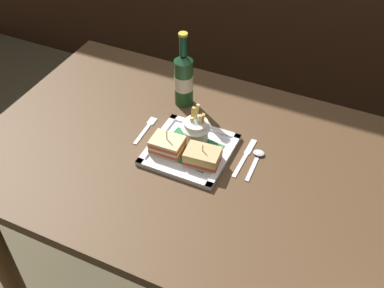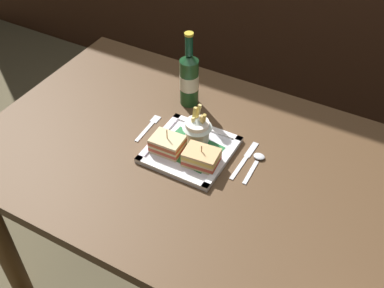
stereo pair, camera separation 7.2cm
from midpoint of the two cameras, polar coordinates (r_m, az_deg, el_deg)
ground_plane at (r=1.98m, az=-0.90°, el=-16.61°), size 6.00×6.00×0.00m
dining_table at (r=1.48m, az=-1.16°, el=-4.58°), size 1.32×0.85×0.72m
square_plate at (r=1.41m, az=-1.72°, el=-0.78°), size 0.24×0.24×0.02m
sandwich_half_left at (r=1.39m, az=-4.50°, el=-0.20°), size 0.10×0.07×0.08m
sandwich_half_right at (r=1.35m, az=-0.24°, el=-1.61°), size 0.10×0.08×0.07m
fries_cup at (r=1.41m, az=-0.98°, el=2.00°), size 0.09×0.09×0.12m
beer_bottle at (r=1.54m, az=-2.37°, el=7.92°), size 0.06×0.06×0.26m
fork at (r=1.50m, az=-6.95°, el=1.82°), size 0.03×0.14×0.00m
knife at (r=1.40m, az=5.03°, el=-1.49°), size 0.02×0.18×0.00m
spoon at (r=1.40m, az=6.44°, el=-1.66°), size 0.03×0.13×0.01m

